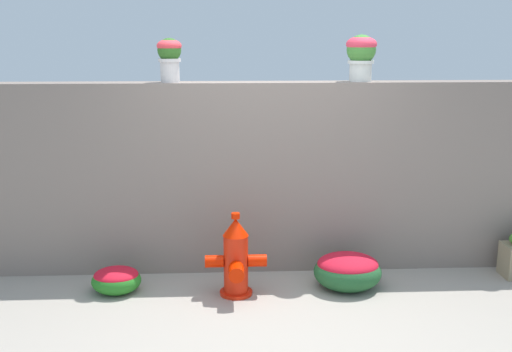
{
  "coord_description": "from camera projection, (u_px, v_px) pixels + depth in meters",
  "views": [
    {
      "loc": [
        -0.39,
        -4.67,
        2.31
      ],
      "look_at": [
        -0.09,
        1.09,
        1.0
      ],
      "focal_mm": 43.37,
      "sensor_mm": 36.0,
      "label": 1
    }
  ],
  "objects": [
    {
      "name": "flower_bush_left",
      "position": [
        116.0,
        279.0,
        5.68
      ],
      "size": [
        0.45,
        0.41,
        0.24
      ],
      "color": "#257421",
      "rests_on": "ground"
    },
    {
      "name": "stone_wall",
      "position": [
        264.0,
        177.0,
        6.12
      ],
      "size": [
        6.49,
        0.29,
        1.88
      ],
      "primitive_type": "cube",
      "color": "gray",
      "rests_on": "ground"
    },
    {
      "name": "potted_plant_1",
      "position": [
        169.0,
        55.0,
        5.8
      ],
      "size": [
        0.23,
        0.23,
        0.41
      ],
      "color": "beige",
      "rests_on": "stone_wall"
    },
    {
      "name": "fire_hydrant",
      "position": [
        236.0,
        260.0,
        5.57
      ],
      "size": [
        0.56,
        0.44,
        0.77
      ],
      "color": "red",
      "rests_on": "ground"
    },
    {
      "name": "ground_plane",
      "position": [
        274.0,
        323.0,
        5.08
      ],
      "size": [
        24.0,
        24.0,
        0.0
      ],
      "primitive_type": "plane",
      "color": "#9C9387"
    },
    {
      "name": "flower_bush_right",
      "position": [
        348.0,
        270.0,
        5.76
      ],
      "size": [
        0.63,
        0.57,
        0.34
      ],
      "color": "#23572C",
      "rests_on": "ground"
    },
    {
      "name": "potted_plant_2",
      "position": [
        361.0,
        53.0,
        5.92
      ],
      "size": [
        0.29,
        0.29,
        0.44
      ],
      "color": "silver",
      "rests_on": "stone_wall"
    }
  ]
}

